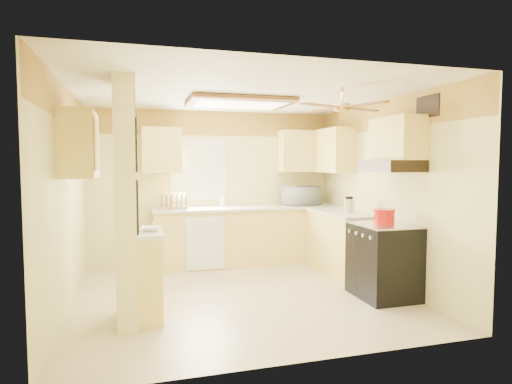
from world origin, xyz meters
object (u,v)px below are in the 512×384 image
object	(u,v)px
stove	(384,260)
kettle	(349,205)
microwave	(301,196)
bowl	(151,229)
dutch_oven	(384,216)

from	to	relation	value
stove	kettle	xyz separation A→B (m)	(-0.01, 0.88, 0.59)
kettle	stove	bearing A→B (deg)	-89.47
stove	microwave	xyz separation A→B (m)	(-0.22, 2.18, 0.64)
stove	bowl	distance (m)	2.82
stove	microwave	size ratio (longest dim) A/B	1.59
dutch_oven	kettle	distance (m)	0.87
microwave	dutch_oven	size ratio (longest dim) A/B	2.18
stove	kettle	size ratio (longest dim) A/B	3.80
stove	bowl	xyz separation A→B (m)	(-2.77, 0.03, 0.50)
bowl	kettle	xyz separation A→B (m)	(2.76, 0.85, 0.09)
dutch_oven	kettle	bearing A→B (deg)	91.04
bowl	dutch_oven	xyz separation A→B (m)	(2.78, -0.02, 0.04)
stove	kettle	bearing A→B (deg)	90.53
stove	microwave	distance (m)	2.28
stove	microwave	bearing A→B (deg)	95.71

